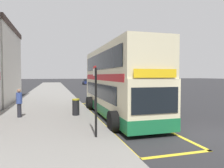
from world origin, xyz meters
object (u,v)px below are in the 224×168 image
(pedestrian_waiting_near_sign, at_px, (19,102))
(litter_bin, at_px, (76,107))
(parked_car_navy_distant, at_px, (100,84))
(parked_car_navy_kerbside, at_px, (87,82))
(double_decker_bus, at_px, (118,84))
(bus_stop_sign, at_px, (96,96))

(pedestrian_waiting_near_sign, bearing_deg, litter_bin, -4.21)
(parked_car_navy_distant, relative_size, pedestrian_waiting_near_sign, 2.48)
(parked_car_navy_kerbside, relative_size, litter_bin, 4.08)
(parked_car_navy_kerbside, distance_m, litter_bin, 46.73)
(double_decker_bus, bearing_deg, bus_stop_sign, -117.41)
(bus_stop_sign, relative_size, parked_car_navy_kerbside, 0.69)
(parked_car_navy_distant, distance_m, parked_car_navy_kerbside, 17.17)
(parked_car_navy_kerbside, height_order, litter_bin, parked_car_navy_kerbside)
(double_decker_bus, height_order, parked_car_navy_kerbside, double_decker_bus)
(double_decker_bus, xyz_separation_m, litter_bin, (-2.68, 0.23, -1.40))
(bus_stop_sign, bearing_deg, parked_car_navy_distant, 77.04)
(bus_stop_sign, distance_m, parked_car_navy_kerbside, 51.44)
(parked_car_navy_distant, xyz_separation_m, litter_bin, (-8.05, -28.90, -0.14))
(parked_car_navy_distant, bearing_deg, litter_bin, 72.34)
(double_decker_bus, distance_m, parked_car_navy_kerbside, 46.59)
(double_decker_bus, distance_m, bus_stop_sign, 5.17)
(double_decker_bus, height_order, pedestrian_waiting_near_sign, double_decker_bus)
(parked_car_navy_distant, bearing_deg, bus_stop_sign, 74.95)
(parked_car_navy_kerbside, relative_size, pedestrian_waiting_near_sign, 2.48)
(parked_car_navy_kerbside, xyz_separation_m, pedestrian_waiting_near_sign, (-11.17, -45.82, 0.26))
(bus_stop_sign, height_order, parked_car_navy_distant, bus_stop_sign)
(double_decker_bus, distance_m, parked_car_navy_distant, 29.64)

